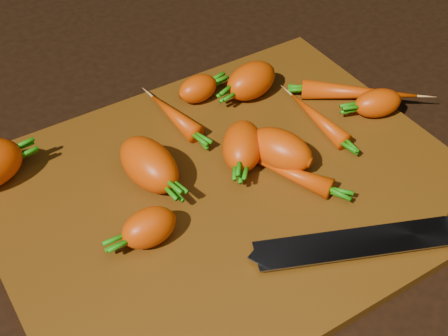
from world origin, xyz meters
TOP-DOWN VIEW (x-y plane):
  - ground at (0.00, 0.00)m, footprint 2.00×2.00m
  - cutting_board at (0.00, 0.00)m, footprint 0.50×0.40m
  - carrot_1 at (-0.11, -0.02)m, footprint 0.06×0.04m
  - carrot_2 at (-0.07, 0.05)m, footprint 0.06×0.09m
  - carrot_3 at (0.07, -0.00)m, footprint 0.07×0.09m
  - carrot_4 at (0.11, 0.12)m, footprint 0.08×0.06m
  - carrot_5 at (0.05, 0.15)m, footprint 0.05×0.04m
  - carrot_6 at (0.22, 0.01)m, footprint 0.07×0.05m
  - carrot_7 at (0.15, 0.03)m, footprint 0.02×0.10m
  - carrot_8 at (0.22, 0.04)m, footprint 0.13×0.11m
  - carrot_9 at (0.06, -0.03)m, footprint 0.06×0.09m
  - carrot_10 at (0.03, 0.03)m, footprint 0.08×0.08m
  - carrot_11 at (0.00, 0.13)m, footprint 0.03×0.09m
  - knife at (0.08, -0.15)m, footprint 0.31×0.15m

SIDE VIEW (x-z plane):
  - ground at x=0.00m, z-range -0.01..0.00m
  - cutting_board at x=0.00m, z-range 0.00..0.01m
  - knife at x=0.08m, z-range 0.01..0.03m
  - carrot_7 at x=0.15m, z-range 0.01..0.03m
  - carrot_9 at x=0.06m, z-range 0.01..0.04m
  - carrot_11 at x=0.00m, z-range 0.01..0.04m
  - carrot_8 at x=0.22m, z-range 0.01..0.04m
  - carrot_5 at x=0.05m, z-range 0.01..0.05m
  - carrot_6 at x=0.22m, z-range 0.01..0.05m
  - carrot_1 at x=-0.11m, z-range 0.01..0.05m
  - carrot_4 at x=0.11m, z-range 0.01..0.06m
  - carrot_10 at x=0.03m, z-range 0.01..0.06m
  - carrot_3 at x=0.07m, z-range 0.01..0.06m
  - carrot_2 at x=-0.07m, z-range 0.01..0.06m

